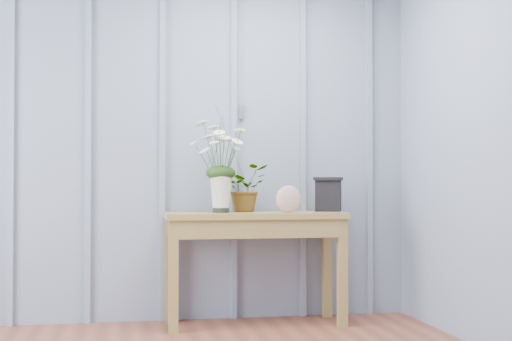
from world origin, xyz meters
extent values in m
cube|color=gray|center=(0.00, 2.25, 1.25)|extent=(4.00, 0.01, 2.50)
cube|color=#BABBC0|center=(0.80, 2.23, 1.45)|extent=(0.03, 0.01, 0.10)
cube|color=gray|center=(-0.75, 2.23, 1.25)|extent=(0.04, 0.03, 2.50)
cube|color=gray|center=(-0.25, 2.23, 1.25)|extent=(0.04, 0.03, 2.50)
cube|color=gray|center=(0.25, 2.23, 1.25)|extent=(0.04, 0.03, 2.50)
cube|color=gray|center=(0.75, 2.23, 1.25)|extent=(0.04, 0.03, 2.50)
cube|color=gray|center=(1.25, 2.23, 1.25)|extent=(0.04, 0.03, 2.50)
cube|color=gray|center=(1.75, 2.23, 1.25)|extent=(0.04, 0.03, 2.50)
cube|color=olive|center=(0.85, 1.99, 0.73)|extent=(1.20, 0.45, 0.04)
cube|color=olive|center=(0.85, 1.99, 0.65)|extent=(1.13, 0.42, 0.12)
cube|color=olive|center=(0.30, 1.81, 0.35)|extent=(0.06, 0.06, 0.71)
cube|color=olive|center=(1.41, 1.81, 0.35)|extent=(0.06, 0.06, 0.71)
cube|color=olive|center=(0.30, 2.17, 0.35)|extent=(0.06, 0.06, 0.71)
cube|color=olive|center=(1.41, 2.17, 0.35)|extent=(0.06, 0.06, 0.71)
cylinder|color=black|center=(0.62, 1.96, 0.78)|extent=(0.11, 0.11, 0.07)
cone|color=silver|center=(0.62, 1.96, 0.89)|extent=(0.19, 0.19, 0.25)
ellipsoid|color=#17370F|center=(0.62, 1.96, 1.01)|extent=(0.20, 0.16, 0.10)
imported|color=#17370F|center=(0.81, 2.10, 0.91)|extent=(0.37, 0.34, 0.32)
ellipsoid|color=#9C4F56|center=(1.07, 1.90, 0.84)|extent=(0.19, 0.09, 0.18)
cube|color=black|center=(1.38, 2.05, 0.86)|extent=(0.21, 0.18, 0.22)
cube|color=black|center=(1.38, 2.05, 0.98)|extent=(0.24, 0.21, 0.02)
camera|label=1|loc=(-0.01, -2.71, 0.93)|focal=50.00mm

